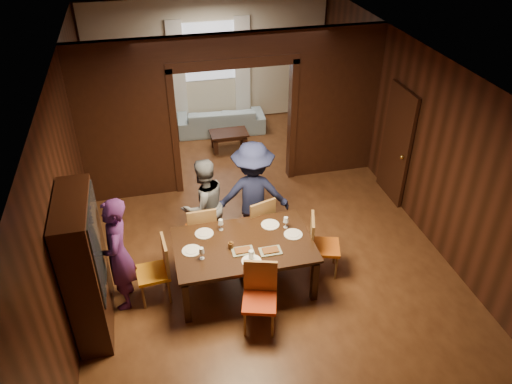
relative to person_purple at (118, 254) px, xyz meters
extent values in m
plane|color=#4C2915|center=(2.15, 1.16, -0.86)|extent=(9.00, 9.00, 0.00)
cube|color=silver|center=(2.15, 1.16, 2.04)|extent=(5.50, 9.00, 0.02)
cube|color=black|center=(2.15, 5.66, 0.59)|extent=(5.50, 0.02, 2.90)
cube|color=black|center=(-0.60, 1.16, 0.59)|extent=(0.02, 9.00, 2.90)
cube|color=black|center=(4.90, 1.16, 0.59)|extent=(0.02, 9.00, 2.90)
cube|color=black|center=(0.23, 2.76, 0.34)|extent=(1.65, 0.15, 2.40)
cube|color=black|center=(4.08, 2.76, 0.34)|extent=(1.65, 0.15, 2.40)
cube|color=black|center=(2.15, 2.76, 1.79)|extent=(5.50, 0.15, 0.50)
cube|color=beige|center=(2.15, 5.63, 0.59)|extent=(5.40, 0.04, 2.85)
imported|color=#4A1E58|center=(0.00, 0.00, 0.00)|extent=(0.44, 0.65, 1.71)
imported|color=#5A5B61|center=(1.30, 0.97, -0.07)|extent=(0.94, 0.85, 1.57)
imported|color=#151936|center=(2.07, 0.93, 0.04)|extent=(1.25, 0.85, 1.78)
imported|color=#96B3C5|center=(2.26, 5.01, -0.57)|extent=(2.02, 0.91, 0.58)
imported|color=black|center=(1.81, 0.10, -0.06)|extent=(0.32, 0.32, 0.08)
cube|color=black|center=(1.71, -0.05, -0.48)|extent=(1.95, 1.21, 0.76)
cube|color=black|center=(2.28, 4.11, -0.66)|extent=(0.80, 0.50, 0.40)
cube|color=black|center=(-0.38, -0.34, 0.14)|extent=(0.40, 1.20, 2.00)
cube|color=black|center=(4.85, 1.66, 0.19)|extent=(0.06, 0.90, 2.10)
cube|color=silver|center=(2.15, 5.60, 0.84)|extent=(1.20, 0.03, 1.30)
cube|color=white|center=(1.40, 5.56, 0.39)|extent=(0.35, 0.06, 2.40)
cube|color=white|center=(2.90, 5.56, 0.39)|extent=(0.35, 0.06, 2.40)
cylinder|color=silver|center=(0.98, -0.04, -0.09)|extent=(0.27, 0.27, 0.01)
cylinder|color=silver|center=(1.20, 0.29, -0.09)|extent=(0.27, 0.27, 0.01)
cylinder|color=white|center=(2.18, 0.28, -0.09)|extent=(0.27, 0.27, 0.01)
cylinder|color=silver|center=(2.44, -0.02, -0.09)|extent=(0.27, 0.27, 0.01)
cylinder|color=white|center=(1.73, -0.44, -0.09)|extent=(0.27, 0.27, 0.01)
cube|color=gray|center=(1.66, -0.22, -0.08)|extent=(0.30, 0.20, 0.04)
cube|color=gray|center=(2.03, -0.31, -0.08)|extent=(0.30, 0.20, 0.04)
cylinder|color=white|center=(1.74, -0.40, -0.03)|extent=(0.07, 0.07, 0.14)
camera|label=1|loc=(0.61, -5.38, 4.37)|focal=35.00mm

